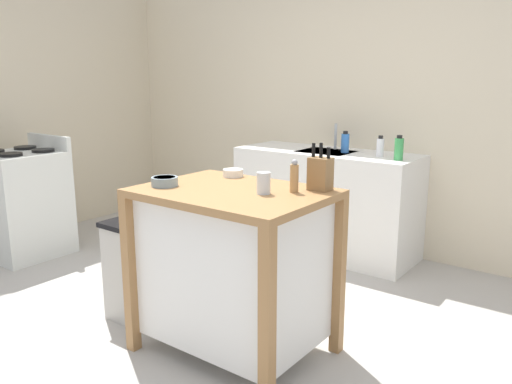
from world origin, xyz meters
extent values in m
plane|color=#ADA8A0|center=(0.00, 0.00, 0.00)|extent=(6.59, 6.59, 0.00)
cube|color=beige|center=(0.00, 2.21, 1.30)|extent=(5.59, 0.10, 2.60)
cube|color=beige|center=(-2.79, 0.81, 1.30)|extent=(0.10, 2.81, 2.60)
cube|color=#9E7042|center=(0.18, 0.10, 0.90)|extent=(0.98, 0.72, 0.04)
cube|color=white|center=(0.18, 0.10, 0.49)|extent=(0.88, 0.62, 0.78)
cube|color=#9E7042|center=(-0.28, -0.24, 0.44)|extent=(0.06, 0.06, 0.88)
cube|color=#9E7042|center=(0.64, -0.24, 0.44)|extent=(0.06, 0.06, 0.88)
cube|color=#9E7042|center=(-0.28, 0.43, 0.44)|extent=(0.06, 0.06, 0.88)
cube|color=#9E7042|center=(0.64, 0.43, 0.44)|extent=(0.06, 0.06, 0.88)
cube|color=olive|center=(0.55, 0.36, 1.00)|extent=(0.11, 0.09, 0.17)
cylinder|color=black|center=(0.51, 0.36, 1.12)|extent=(0.02, 0.02, 0.07)
cylinder|color=black|center=(0.55, 0.36, 1.13)|extent=(0.02, 0.02, 0.08)
cylinder|color=black|center=(0.60, 0.36, 1.12)|extent=(0.02, 0.02, 0.06)
cylinder|color=gray|center=(-0.17, -0.06, 0.94)|extent=(0.14, 0.14, 0.05)
cylinder|color=#49555B|center=(-0.17, -0.06, 0.97)|extent=(0.12, 0.12, 0.01)
cylinder|color=silver|center=(-0.04, 0.36, 0.94)|extent=(0.12, 0.12, 0.04)
cylinder|color=gray|center=(-0.04, 0.36, 0.96)|extent=(0.10, 0.10, 0.01)
cylinder|color=silver|center=(0.37, 0.11, 0.97)|extent=(0.07, 0.07, 0.11)
cylinder|color=#AD7F4C|center=(0.47, 0.23, 0.99)|extent=(0.04, 0.04, 0.14)
sphere|color=#99999E|center=(0.47, 0.23, 1.07)|extent=(0.03, 0.03, 0.03)
cube|color=#B7B2A8|center=(-0.55, 0.03, 0.30)|extent=(0.34, 0.26, 0.60)
cube|color=black|center=(-0.55, 0.03, 0.61)|extent=(0.36, 0.28, 0.03)
cube|color=white|center=(-0.24, 1.86, 0.44)|extent=(1.54, 0.60, 0.88)
cube|color=silver|center=(-0.24, 1.84, 0.87)|extent=(0.44, 0.36, 0.03)
cylinder|color=#B7BCC1|center=(-0.24, 2.00, 0.99)|extent=(0.02, 0.02, 0.22)
cylinder|color=white|center=(0.23, 1.85, 0.95)|extent=(0.06, 0.06, 0.14)
cylinder|color=black|center=(0.23, 1.85, 1.03)|extent=(0.04, 0.04, 0.02)
cylinder|color=green|center=(0.42, 1.76, 0.96)|extent=(0.07, 0.07, 0.16)
cylinder|color=black|center=(0.42, 1.76, 1.06)|extent=(0.04, 0.04, 0.02)
cylinder|color=blue|center=(-0.08, 1.87, 0.96)|extent=(0.07, 0.07, 0.15)
cylinder|color=black|center=(-0.08, 1.87, 1.05)|extent=(0.04, 0.04, 0.02)
cube|color=silver|center=(-2.24, 0.26, 0.44)|extent=(0.60, 0.60, 0.88)
cube|color=silver|center=(-2.24, 0.54, 0.94)|extent=(0.60, 0.04, 0.12)
cylinder|color=black|center=(-2.10, 0.12, 0.89)|extent=(0.18, 0.18, 0.02)
cylinder|color=black|center=(-2.38, 0.40, 0.89)|extent=(0.18, 0.18, 0.02)
cylinder|color=black|center=(-2.10, 0.40, 0.89)|extent=(0.18, 0.18, 0.02)
camera|label=1|loc=(1.84, -1.92, 1.50)|focal=35.99mm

